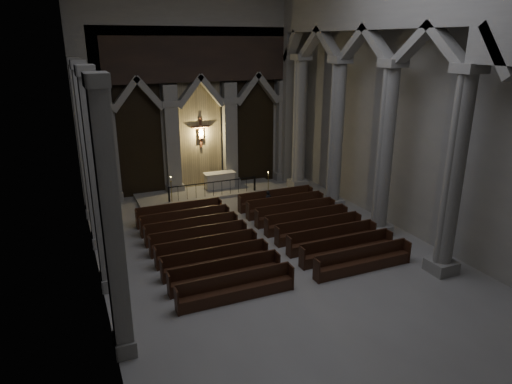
% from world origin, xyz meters
% --- Properties ---
extents(room, '(24.00, 24.10, 12.00)m').
position_xyz_m(room, '(0.00, 0.00, 7.60)').
color(room, gray).
rests_on(room, ground).
extents(sanctuary_wall, '(14.00, 0.77, 12.00)m').
position_xyz_m(sanctuary_wall, '(0.00, 11.54, 6.62)').
color(sanctuary_wall, gray).
rests_on(sanctuary_wall, ground).
extents(right_arcade, '(1.00, 24.00, 12.00)m').
position_xyz_m(right_arcade, '(5.50, 1.33, 7.83)').
color(right_arcade, gray).
rests_on(right_arcade, ground).
extents(left_pilasters, '(0.60, 13.00, 8.03)m').
position_xyz_m(left_pilasters, '(-6.75, 3.50, 3.91)').
color(left_pilasters, gray).
rests_on(left_pilasters, ground).
extents(sanctuary_step, '(8.50, 2.60, 0.15)m').
position_xyz_m(sanctuary_step, '(0.00, 10.60, 0.07)').
color(sanctuary_step, gray).
rests_on(sanctuary_step, ground).
extents(altar, '(1.90, 0.76, 0.97)m').
position_xyz_m(altar, '(0.84, 10.92, 0.64)').
color(altar, beige).
rests_on(altar, sanctuary_step).
extents(altar_rail, '(5.30, 0.09, 1.04)m').
position_xyz_m(altar_rail, '(-0.00, 9.57, 0.69)').
color(altar_rail, black).
rests_on(altar_rail, ground).
extents(candle_stand_left, '(0.27, 0.27, 1.61)m').
position_xyz_m(candle_stand_left, '(-2.45, 9.57, 0.44)').
color(candle_stand_left, olive).
rests_on(candle_stand_left, ground).
extents(candle_stand_right, '(0.22, 0.22, 1.30)m').
position_xyz_m(candle_stand_right, '(3.37, 9.28, 0.35)').
color(candle_stand_right, olive).
rests_on(candle_stand_right, ground).
extents(pews, '(9.76, 8.46, 0.97)m').
position_xyz_m(pews, '(0.00, 2.82, 0.32)').
color(pews, black).
rests_on(pews, ground).
extents(worshipper, '(0.46, 0.35, 1.14)m').
position_xyz_m(worshipper, '(2.06, 6.40, 0.57)').
color(worshipper, black).
rests_on(worshipper, ground).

